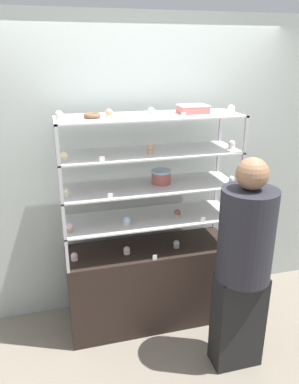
# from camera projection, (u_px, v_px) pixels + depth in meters

# --- Properties ---
(ground_plane) EXTENTS (20.00, 20.00, 0.00)m
(ground_plane) POSITION_uv_depth(u_px,v_px,m) (150.00, 318.00, 3.43)
(ground_plane) COLOR gray
(back_wall) EXTENTS (8.00, 0.05, 2.60)m
(back_wall) POSITION_uv_depth(u_px,v_px,m) (139.00, 171.00, 3.32)
(back_wall) COLOR #A8B2AD
(back_wall) RESTS_ON ground_plane
(display_base) EXTENTS (1.40, 0.46, 0.73)m
(display_base) POSITION_uv_depth(u_px,v_px,m) (150.00, 284.00, 3.30)
(display_base) COLOR black
(display_base) RESTS_ON ground_plane
(display_riser_lower) EXTENTS (1.40, 0.46, 0.28)m
(display_riser_lower) POSITION_uv_depth(u_px,v_px,m) (150.00, 219.00, 3.09)
(display_riser_lower) COLOR #B7B7BC
(display_riser_lower) RESTS_ON display_base
(display_riser_middle) EXTENTS (1.40, 0.46, 0.28)m
(display_riser_middle) POSITION_uv_depth(u_px,v_px,m) (150.00, 187.00, 2.99)
(display_riser_middle) COLOR #B7B7BC
(display_riser_middle) RESTS_ON display_riser_lower
(display_riser_upper) EXTENTS (1.40, 0.46, 0.28)m
(display_riser_upper) POSITION_uv_depth(u_px,v_px,m) (150.00, 154.00, 2.89)
(display_riser_upper) COLOR #B7B7BC
(display_riser_upper) RESTS_ON display_riser_middle
(display_riser_top) EXTENTS (1.40, 0.46, 0.28)m
(display_riser_top) POSITION_uv_depth(u_px,v_px,m) (150.00, 117.00, 2.80)
(display_riser_top) COLOR #B7B7BC
(display_riser_top) RESTS_ON display_riser_upper
(layer_cake_centerpiece) EXTENTS (0.16, 0.16, 0.11)m
(layer_cake_centerpiece) POSITION_uv_depth(u_px,v_px,m) (161.00, 177.00, 3.02)
(layer_cake_centerpiece) COLOR #C66660
(layer_cake_centerpiece) RESTS_ON display_riser_middle
(sheet_cake_frosted) EXTENTS (0.23, 0.17, 0.06)m
(sheet_cake_frosted) POSITION_uv_depth(u_px,v_px,m) (193.00, 109.00, 2.88)
(sheet_cake_frosted) COLOR #C66660
(sheet_cake_frosted) RESTS_ON display_riser_top
(cupcake_0) EXTENTS (0.05, 0.05, 0.06)m
(cupcake_0) POSITION_uv_depth(u_px,v_px,m) (74.00, 257.00, 2.97)
(cupcake_0) COLOR white
(cupcake_0) RESTS_ON display_base
(cupcake_1) EXTENTS (0.05, 0.05, 0.06)m
(cupcake_1) POSITION_uv_depth(u_px,v_px,m) (127.00, 250.00, 3.06)
(cupcake_1) COLOR white
(cupcake_1) RESTS_ON display_base
(cupcake_2) EXTENTS (0.05, 0.05, 0.06)m
(cupcake_2) POSITION_uv_depth(u_px,v_px,m) (176.00, 244.00, 3.16)
(cupcake_2) COLOR #CCB28C
(cupcake_2) RESTS_ON display_base
(cupcake_3) EXTENTS (0.05, 0.05, 0.06)m
(cupcake_3) POSITION_uv_depth(u_px,v_px,m) (226.00, 240.00, 3.23)
(cupcake_3) COLOR beige
(cupcake_3) RESTS_ON display_base
(price_tag_0) EXTENTS (0.04, 0.00, 0.04)m
(price_tag_0) POSITION_uv_depth(u_px,v_px,m) (155.00, 257.00, 2.97)
(price_tag_0) COLOR white
(price_tag_0) RESTS_ON display_base
(cupcake_4) EXTENTS (0.06, 0.06, 0.07)m
(cupcake_4) POSITION_uv_depth(u_px,v_px,m) (69.00, 227.00, 2.83)
(cupcake_4) COLOR #CCB28C
(cupcake_4) RESTS_ON display_riser_lower
(cupcake_5) EXTENTS (0.06, 0.06, 0.07)m
(cupcake_5) POSITION_uv_depth(u_px,v_px,m) (127.00, 221.00, 2.92)
(cupcake_5) COLOR beige
(cupcake_5) RESTS_ON display_riser_lower
(cupcake_6) EXTENTS (0.06, 0.06, 0.07)m
(cupcake_6) POSITION_uv_depth(u_px,v_px,m) (177.00, 213.00, 3.07)
(cupcake_6) COLOR beige
(cupcake_6) RESTS_ON display_riser_lower
(cupcake_7) EXTENTS (0.06, 0.06, 0.07)m
(cupcake_7) POSITION_uv_depth(u_px,v_px,m) (227.00, 210.00, 3.13)
(cupcake_7) COLOR #CCB28C
(cupcake_7) RESTS_ON display_riser_lower
(price_tag_1) EXTENTS (0.04, 0.00, 0.04)m
(price_tag_1) POSITION_uv_depth(u_px,v_px,m) (203.00, 220.00, 2.97)
(price_tag_1) COLOR white
(price_tag_1) RESTS_ON display_riser_lower
(cupcake_8) EXTENTS (0.05, 0.05, 0.06)m
(cupcake_8) POSITION_uv_depth(u_px,v_px,m) (66.00, 193.00, 2.73)
(cupcake_8) COLOR white
(cupcake_8) RESTS_ON display_riser_middle
(cupcake_9) EXTENTS (0.05, 0.05, 0.06)m
(cupcake_9) POSITION_uv_depth(u_px,v_px,m) (232.00, 180.00, 3.02)
(cupcake_9) COLOR beige
(cupcake_9) RESTS_ON display_riser_middle
(price_tag_2) EXTENTS (0.04, 0.00, 0.04)m
(price_tag_2) POSITION_uv_depth(u_px,v_px,m) (110.00, 196.00, 2.70)
(price_tag_2) COLOR white
(price_tag_2) RESTS_ON display_riser_middle
(cupcake_10) EXTENTS (0.05, 0.05, 0.07)m
(cupcake_10) POSITION_uv_depth(u_px,v_px,m) (64.00, 157.00, 2.61)
(cupcake_10) COLOR beige
(cupcake_10) RESTS_ON display_riser_upper
(cupcake_11) EXTENTS (0.05, 0.05, 0.07)m
(cupcake_11) POSITION_uv_depth(u_px,v_px,m) (150.00, 149.00, 2.82)
(cupcake_11) COLOR #CCB28C
(cupcake_11) RESTS_ON display_riser_upper
(cupcake_12) EXTENTS (0.05, 0.05, 0.07)m
(cupcake_12) POSITION_uv_depth(u_px,v_px,m) (232.00, 145.00, 2.96)
(cupcake_12) COLOR white
(cupcake_12) RESTS_ON display_riser_upper
(price_tag_3) EXTENTS (0.04, 0.00, 0.04)m
(price_tag_3) POSITION_uv_depth(u_px,v_px,m) (102.00, 159.00, 2.59)
(price_tag_3) COLOR white
(price_tag_3) RESTS_ON display_riser_upper
(cupcake_13) EXTENTS (0.05, 0.05, 0.07)m
(cupcake_13) POSITION_uv_depth(u_px,v_px,m) (59.00, 115.00, 2.58)
(cupcake_13) COLOR white
(cupcake_13) RESTS_ON display_riser_top
(cupcake_14) EXTENTS (0.05, 0.05, 0.07)m
(cupcake_14) POSITION_uv_depth(u_px,v_px,m) (109.00, 114.00, 2.66)
(cupcake_14) COLOR white
(cupcake_14) RESTS_ON display_riser_top
(cupcake_15) EXTENTS (0.05, 0.05, 0.07)m
(cupcake_15) POSITION_uv_depth(u_px,v_px,m) (151.00, 112.00, 2.74)
(cupcake_15) COLOR beige
(cupcake_15) RESTS_ON display_riser_top
(cupcake_16) EXTENTS (0.05, 0.05, 0.07)m
(cupcake_16) POSITION_uv_depth(u_px,v_px,m) (231.00, 109.00, 2.87)
(cupcake_16) COLOR white
(cupcake_16) RESTS_ON display_riser_top
(price_tag_4) EXTENTS (0.04, 0.00, 0.04)m
(price_tag_4) POSITION_uv_depth(u_px,v_px,m) (184.00, 115.00, 2.64)
(price_tag_4) COLOR white
(price_tag_4) RESTS_ON display_riser_top
(donut_glazed) EXTENTS (0.12, 0.12, 0.03)m
(donut_glazed) POSITION_uv_depth(u_px,v_px,m) (92.00, 116.00, 2.67)
(donut_glazed) COLOR brown
(donut_glazed) RESTS_ON display_riser_top
(customer_figure) EXTENTS (0.39, 0.39, 1.66)m
(customer_figure) POSITION_uv_depth(u_px,v_px,m) (243.00, 263.00, 2.65)
(customer_figure) COLOR black
(customer_figure) RESTS_ON ground_plane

